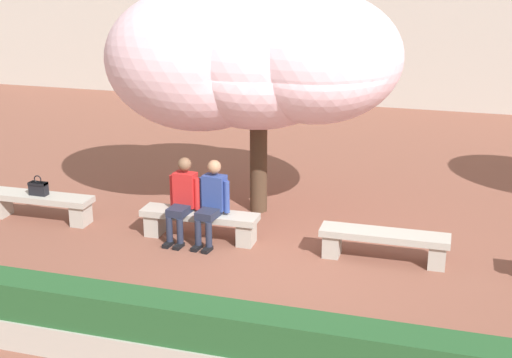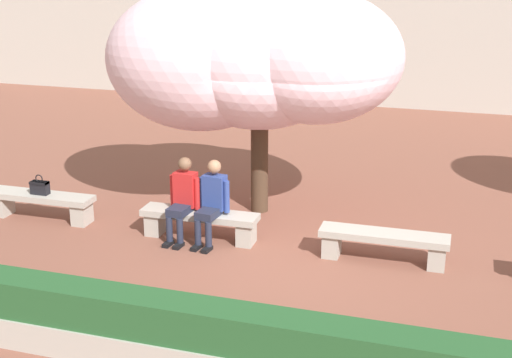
# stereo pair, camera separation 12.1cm
# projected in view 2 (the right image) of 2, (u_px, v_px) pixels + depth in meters

# --- Properties ---
(ground_plane) EXTENTS (100.00, 100.00, 0.00)m
(ground_plane) POSITION_uv_depth(u_px,v_px,m) (288.00, 249.00, 10.72)
(ground_plane) COLOR brown
(stone_bench_west_end) EXTENTS (1.85, 0.45, 0.45)m
(stone_bench_west_end) POSITION_uv_depth(u_px,v_px,m) (41.00, 202.00, 11.84)
(stone_bench_west_end) COLOR #ADA89E
(stone_bench_west_end) RESTS_ON ground
(stone_bench_near_west) EXTENTS (1.85, 0.45, 0.45)m
(stone_bench_near_west) POSITION_uv_depth(u_px,v_px,m) (200.00, 220.00, 11.03)
(stone_bench_near_west) COLOR #ADA89E
(stone_bench_near_west) RESTS_ON ground
(stone_bench_center) EXTENTS (1.85, 0.45, 0.45)m
(stone_bench_center) POSITION_uv_depth(u_px,v_px,m) (384.00, 242.00, 10.22)
(stone_bench_center) COLOR #ADA89E
(stone_bench_center) RESTS_ON ground
(person_seated_left) EXTENTS (0.51, 0.70, 1.29)m
(person_seated_left) POSITION_uv_depth(u_px,v_px,m) (183.00, 196.00, 10.93)
(person_seated_left) COLOR black
(person_seated_left) RESTS_ON ground
(person_seated_right) EXTENTS (0.51, 0.71, 1.29)m
(person_seated_right) POSITION_uv_depth(u_px,v_px,m) (212.00, 199.00, 10.79)
(person_seated_right) COLOR black
(person_seated_right) RESTS_ON ground
(handbag) EXTENTS (0.30, 0.15, 0.34)m
(handbag) POSITION_uv_depth(u_px,v_px,m) (40.00, 187.00, 11.73)
(handbag) COLOR black
(handbag) RESTS_ON stone_bench_west_end
(cherry_tree_main) EXTENTS (4.81, 3.16, 3.77)m
(cherry_tree_main) POSITION_uv_depth(u_px,v_px,m) (255.00, 59.00, 11.44)
(cherry_tree_main) COLOR #473323
(cherry_tree_main) RESTS_ON ground
(planter_hedge_foreground) EXTENTS (13.69, 0.50, 0.80)m
(planter_hedge_foreground) POSITION_uv_depth(u_px,v_px,m) (204.00, 340.00, 7.49)
(planter_hedge_foreground) COLOR #ADA89E
(planter_hedge_foreground) RESTS_ON ground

